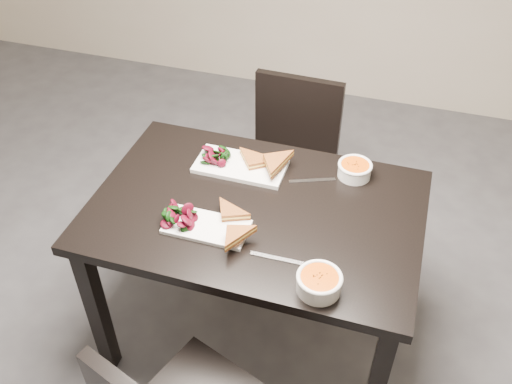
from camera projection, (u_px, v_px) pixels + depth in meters
ground at (123, 368)px, 2.38m from camera, size 5.00×5.00×0.00m
table at (256, 226)px, 2.11m from camera, size 1.20×0.80×0.75m
chair_far at (290, 156)px, 2.72m from camera, size 0.43×0.43×0.85m
plate_near at (207, 227)px, 1.95m from camera, size 0.29×0.15×0.01m
sandwich_near at (225, 221)px, 1.93m from camera, size 0.18×0.16×0.05m
salad_near at (179, 215)px, 1.96m from camera, size 0.09×0.08×0.04m
soup_bowl_near at (319, 282)px, 1.73m from camera, size 0.14×0.14×0.06m
cutlery_near at (277, 258)px, 1.85m from camera, size 0.18×0.02×0.00m
plate_far at (240, 166)px, 2.21m from camera, size 0.36×0.18×0.02m
sandwich_far at (255, 164)px, 2.16m from camera, size 0.22×0.21×0.06m
salad_far at (216, 155)px, 2.21m from camera, size 0.11×0.10×0.05m
soup_bowl_far at (355, 169)px, 2.15m from camera, size 0.13×0.13×0.06m
cutlery_far at (312, 180)px, 2.15m from camera, size 0.17×0.08×0.00m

